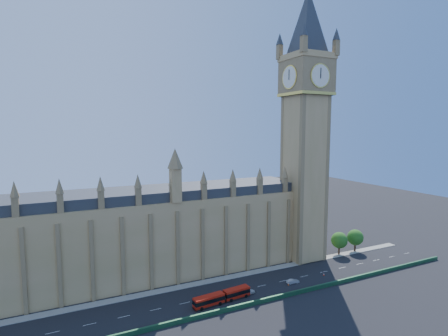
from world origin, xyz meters
name	(u,v)px	position (x,y,z in m)	size (l,w,h in m)	color
ground	(225,294)	(0.00, 0.00, 0.00)	(400.00, 400.00, 0.00)	black
palace_westminster	(120,237)	(-25.00, 22.00, 13.86)	(120.00, 20.00, 28.00)	#A78C51
elizabeth_tower	(306,106)	(38.00, 13.99, 54.56)	(20.59, 20.59, 105.00)	#A78C51
bridge_parapet	(240,306)	(0.00, -9.00, 0.60)	(160.00, 0.60, 1.20)	#1E4C2D
kerb_north	(212,281)	(0.00, 9.50, 0.08)	(160.00, 3.00, 0.16)	gray
tree_east_near	(340,240)	(52.22, 10.08, 5.64)	(6.00, 6.00, 8.50)	#382619
tree_east_far	(356,237)	(60.22, 10.08, 5.64)	(6.00, 6.00, 8.50)	#382619
red_bus	(222,297)	(-2.75, -3.95, 1.50)	(16.90, 3.95, 2.85)	#B9180C
car_grey	(227,297)	(-0.74, -3.01, 0.65)	(1.54, 3.83, 1.30)	#3E4146
car_silver	(293,281)	(21.56, -2.68, 0.65)	(1.38, 3.95, 1.30)	#97989E
car_white	(248,292)	(6.00, -2.71, 0.62)	(1.74, 4.28, 1.24)	silver
cone_a	(288,284)	(19.56, -3.16, 0.33)	(0.42, 0.42, 0.66)	black
cone_b	(289,280)	(21.35, -1.07, 0.37)	(0.62, 0.62, 0.76)	black
cone_c	(289,283)	(20.43, -2.37, 0.35)	(0.48, 0.48, 0.72)	black
cone_d	(324,274)	(34.00, -2.24, 0.35)	(0.46, 0.46, 0.70)	black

